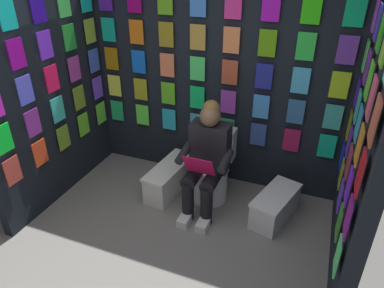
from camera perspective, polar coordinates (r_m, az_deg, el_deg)
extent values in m
plane|color=gray|center=(3.25, -7.74, -21.13)|extent=(30.00, 30.00, 0.00)
cube|color=black|center=(3.96, 3.80, 10.38)|extent=(3.00, 0.10, 2.44)
cube|color=#1EAB62|center=(4.61, -11.92, 5.28)|extent=(0.17, 0.01, 0.26)
cube|color=#5CF13F|center=(4.43, -7.97, 4.66)|extent=(0.17, 0.01, 0.26)
cube|color=#20B2C7|center=(4.28, -3.71, 3.97)|extent=(0.17, 0.01, 0.26)
cube|color=teal|center=(4.15, 0.82, 3.21)|extent=(0.17, 0.01, 0.26)
cube|color=#2C9963|center=(4.05, 5.61, 2.38)|extent=(0.17, 0.01, 0.26)
cube|color=#2C4892|center=(3.98, 10.60, 1.50)|extent=(0.17, 0.01, 0.26)
cube|color=#991145|center=(3.94, 15.71, 0.58)|extent=(0.17, 0.01, 0.26)
cube|color=#0AB780|center=(3.94, 20.89, -0.35)|extent=(0.17, 0.01, 0.26)
cube|color=#E8EC42|center=(4.49, -12.35, 9.16)|extent=(0.17, 0.01, 0.26)
cube|color=#A1A41C|center=(4.31, -8.27, 8.69)|extent=(0.17, 0.01, 0.26)
cube|color=#53BF1C|center=(4.15, -3.86, 8.14)|extent=(0.17, 0.01, 0.26)
cube|color=#0CC559|center=(4.02, 0.86, 7.48)|extent=(0.17, 0.01, 0.26)
cube|color=purple|center=(3.91, 5.84, 6.74)|extent=(0.17, 0.01, 0.26)
cube|color=#3A8FE8|center=(3.84, 11.04, 5.91)|extent=(0.17, 0.01, 0.26)
cube|color=#275D96|center=(3.80, 16.37, 5.00)|extent=(0.17, 0.01, 0.26)
cube|color=teal|center=(3.80, 21.75, 4.04)|extent=(0.17, 0.01, 0.26)
cube|color=#A16D0A|center=(4.39, -12.81, 13.24)|extent=(0.17, 0.01, 0.26)
cube|color=blue|center=(4.21, -8.59, 12.94)|extent=(0.17, 0.01, 0.26)
cube|color=#E57547|center=(4.04, -4.01, 12.54)|extent=(0.17, 0.01, 0.26)
cube|color=#3FDD5D|center=(3.91, 0.89, 12.03)|extent=(0.17, 0.01, 0.26)
cube|color=#AF482A|center=(3.80, 6.09, 11.38)|extent=(0.17, 0.01, 0.26)
cube|color=navy|center=(3.73, 11.52, 10.61)|extent=(0.17, 0.01, 0.26)
cube|color=#3DAADD|center=(3.69, 17.08, 9.72)|extent=(0.17, 0.01, 0.26)
cube|color=#9ECF19|center=(3.68, 22.69, 8.73)|extent=(0.17, 0.01, 0.26)
cube|color=#0FA18A|center=(4.32, -13.30, 17.48)|extent=(0.17, 0.01, 0.26)
cube|color=orange|center=(4.13, -8.94, 17.38)|extent=(0.17, 0.01, 0.26)
cube|color=olive|center=(3.96, -4.18, 17.16)|extent=(0.17, 0.01, 0.26)
cube|color=#B28B36|center=(3.83, 0.93, 16.80)|extent=(0.17, 0.01, 0.26)
cube|color=#E97E45|center=(3.72, 6.37, 16.28)|extent=(0.17, 0.01, 0.26)
cube|color=#52940C|center=(3.64, 12.04, 15.58)|extent=(0.17, 0.01, 0.26)
cube|color=green|center=(3.60, 17.86, 14.71)|extent=(0.17, 0.01, 0.26)
cube|color=#612D9F|center=(3.59, 23.70, 13.68)|extent=(0.17, 0.01, 0.26)
cube|color=#8E0863|center=(4.08, -9.31, 21.95)|extent=(0.17, 0.01, 0.26)
cube|color=#59A01B|center=(3.91, -4.37, 21.93)|extent=(0.17, 0.01, 0.26)
cube|color=#3879D7|center=(3.77, 0.97, 21.74)|extent=(0.17, 0.01, 0.26)
cube|color=#D72B8B|center=(3.66, 6.66, 21.36)|extent=(0.17, 0.01, 0.26)
cube|color=#A610BA|center=(3.58, 12.61, 20.74)|extent=(0.17, 0.01, 0.26)
cube|color=#28CB0D|center=(3.54, 18.70, 19.90)|extent=(0.17, 0.01, 0.26)
cube|color=#0AAB66|center=(3.53, 24.80, 18.83)|extent=(0.17, 0.01, 0.26)
cube|color=black|center=(2.96, 26.32, 0.60)|extent=(0.10, 1.77, 2.44)
cube|color=#0C2EE7|center=(3.82, 22.99, -1.68)|extent=(0.01, 0.17, 0.26)
cube|color=olive|center=(3.51, 22.87, -4.43)|extent=(0.01, 0.17, 0.26)
cube|color=#5436E6|center=(3.21, 22.74, -7.69)|extent=(0.01, 0.17, 0.26)
cube|color=#308C27|center=(2.93, 22.57, -11.61)|extent=(0.01, 0.17, 0.26)
cube|color=#47E770|center=(2.66, 22.36, -16.35)|extent=(0.01, 0.17, 0.26)
cube|color=olive|center=(3.68, 23.97, 2.79)|extent=(0.01, 0.17, 0.26)
cube|color=#5F22A7|center=(3.36, 23.94, 0.34)|extent=(0.01, 0.17, 0.26)
cube|color=#A0314A|center=(3.04, 23.90, -2.62)|extent=(0.01, 0.17, 0.26)
cube|color=#721EE0|center=(2.74, 23.86, -6.26)|extent=(0.01, 0.17, 0.26)
cube|color=#821590|center=(2.45, 23.81, -10.77)|extent=(0.01, 0.17, 0.26)
cube|color=#3B15B1|center=(3.56, 25.02, 7.59)|extent=(0.01, 0.17, 0.26)
cube|color=teal|center=(3.23, 25.10, 5.53)|extent=(0.01, 0.17, 0.26)
cube|color=#2A98CD|center=(2.90, 25.19, 3.00)|extent=(0.01, 0.17, 0.26)
cube|color=orange|center=(2.58, 25.30, -0.16)|extent=(0.01, 0.17, 0.26)
cube|color=#B2121A|center=(2.27, 25.45, -4.21)|extent=(0.01, 0.17, 0.26)
cube|color=#48D74D|center=(3.47, 26.17, 12.68)|extent=(0.01, 0.17, 0.26)
cube|color=#6E279A|center=(3.12, 26.37, 11.11)|extent=(0.01, 0.17, 0.26)
cube|color=#4DCB2C|center=(2.78, 26.61, 9.15)|extent=(0.01, 0.17, 0.26)
cube|color=#D34864|center=(2.45, 26.92, 6.66)|extent=(0.01, 0.17, 0.26)
cube|color=#B34F36|center=(2.12, 27.32, 3.38)|extent=(0.01, 0.17, 0.26)
cube|color=#B13ADC|center=(3.41, 27.42, 17.99)|extent=(0.01, 0.17, 0.26)
cube|color=#3932BA|center=(3.06, 27.76, 16.99)|extent=(0.01, 0.17, 0.26)
cube|color=green|center=(2.71, 28.19, 15.73)|extent=(0.01, 0.17, 0.26)
cube|color=black|center=(3.94, -22.25, 8.19)|extent=(0.10, 1.77, 2.44)
cube|color=#BF4238|center=(3.68, -26.90, -3.87)|extent=(0.01, 0.17, 0.26)
cube|color=#E6441E|center=(3.87, -23.25, -1.31)|extent=(0.01, 0.17, 0.26)
cube|color=olive|center=(4.10, -19.98, 0.98)|extent=(0.01, 0.17, 0.26)
cube|color=#6BD62D|center=(4.33, -17.05, 3.03)|extent=(0.01, 0.17, 0.26)
cube|color=#67D83C|center=(4.59, -14.42, 4.86)|extent=(0.01, 0.17, 0.26)
cube|color=#10E631|center=(3.53, -28.08, 0.70)|extent=(0.01, 0.17, 0.26)
cube|color=#832A94|center=(3.73, -24.22, 3.11)|extent=(0.01, 0.17, 0.26)
cube|color=#38CFC0|center=(3.96, -20.77, 5.24)|extent=(0.01, 0.17, 0.26)
cube|color=olive|center=(4.21, -17.69, 7.11)|extent=(0.01, 0.17, 0.26)
cube|color=#673FEE|center=(4.47, -14.94, 8.75)|extent=(0.01, 0.17, 0.26)
cube|color=#5155EA|center=(3.62, -25.27, 7.85)|extent=(0.01, 0.17, 0.26)
cube|color=#F0154E|center=(3.85, -21.63, 9.76)|extent=(0.01, 0.17, 0.26)
cube|color=#AB3AA0|center=(4.10, -18.39, 11.41)|extent=(0.01, 0.17, 0.26)
cube|color=blue|center=(4.37, -15.50, 12.83)|extent=(0.01, 0.17, 0.26)
cube|color=#8B0D8F|center=(3.53, -26.41, 12.86)|extent=(0.01, 0.17, 0.26)
cube|color=#6D29E2|center=(3.77, -22.56, 14.51)|extent=(0.01, 0.17, 0.26)
cube|color=green|center=(4.02, -19.13, 15.90)|extent=(0.01, 0.17, 0.26)
cube|color=#97B634|center=(4.30, -16.09, 17.08)|extent=(0.01, 0.17, 0.26)
cube|color=#0FB5AD|center=(3.47, -27.65, 18.08)|extent=(0.01, 0.17, 0.26)
cube|color=#270E96|center=(3.71, -23.56, 19.44)|extent=(0.01, 0.17, 0.26)
cube|color=#3EC453|center=(3.97, -19.94, 20.54)|extent=(0.01, 0.17, 0.26)
cylinder|color=white|center=(3.95, 2.92, -6.31)|extent=(0.38, 0.38, 0.40)
cylinder|color=white|center=(3.84, 2.99, -3.71)|extent=(0.41, 0.41, 0.02)
cube|color=white|center=(3.96, 4.25, 0.23)|extent=(0.38, 0.18, 0.36)
cylinder|color=white|center=(3.89, 3.85, -0.36)|extent=(0.39, 0.07, 0.39)
cube|color=black|center=(3.67, 2.95, -0.37)|extent=(0.40, 0.22, 0.52)
sphere|color=brown|center=(3.49, 2.94, 4.50)|extent=(0.21, 0.21, 0.21)
sphere|color=olive|center=(3.48, 3.12, 5.71)|extent=(0.17, 0.17, 0.17)
cylinder|color=black|center=(3.61, 3.35, -5.49)|extent=(0.15, 0.40, 0.15)
cylinder|color=black|center=(3.67, 0.37, -4.86)|extent=(0.15, 0.40, 0.15)
cylinder|color=black|center=(3.61, 2.34, -9.98)|extent=(0.12, 0.12, 0.42)
cylinder|color=black|center=(3.66, -0.66, -9.28)|extent=(0.12, 0.12, 0.42)
cube|color=white|center=(3.67, 1.97, -12.56)|extent=(0.11, 0.26, 0.09)
cube|color=white|center=(3.73, -0.99, -11.83)|extent=(0.11, 0.26, 0.09)
cylinder|color=black|center=(3.48, 5.43, -2.73)|extent=(0.09, 0.31, 0.13)
cylinder|color=black|center=(3.60, -1.29, -1.42)|extent=(0.09, 0.31, 0.13)
cube|color=#C21049|center=(3.42, 1.11, -3.57)|extent=(0.30, 0.13, 0.23)
cube|color=white|center=(4.11, -3.60, -5.64)|extent=(0.34, 0.76, 0.30)
cube|color=white|center=(4.02, -3.67, -3.68)|extent=(0.36, 0.79, 0.03)
cube|color=silver|center=(3.81, 13.22, -9.86)|extent=(0.44, 0.67, 0.28)
cube|color=white|center=(3.71, 13.48, -7.99)|extent=(0.46, 0.70, 0.03)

